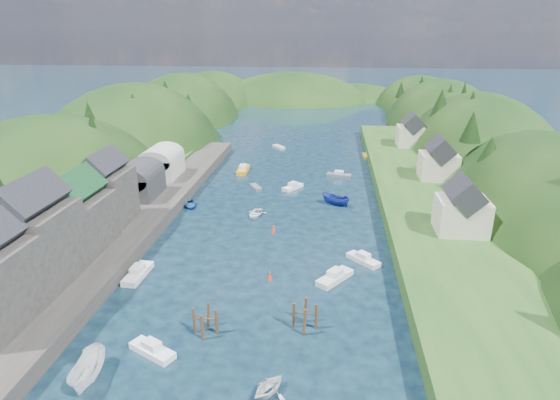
# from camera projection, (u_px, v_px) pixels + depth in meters

# --- Properties ---
(ground) EXTENTS (600.00, 600.00, 0.00)m
(ground) POSITION_uv_depth(u_px,v_px,m) (291.00, 182.00, 97.97)
(ground) COLOR black
(ground) RESTS_ON ground
(hillside_left) EXTENTS (44.00, 245.56, 52.00)m
(hillside_left) POSITION_uv_depth(u_px,v_px,m) (136.00, 176.00, 128.63)
(hillside_left) COLOR black
(hillside_left) RESTS_ON ground
(hillside_right) EXTENTS (36.00, 245.56, 48.00)m
(hillside_right) POSITION_uv_depth(u_px,v_px,m) (475.00, 185.00, 119.30)
(hillside_right) COLOR black
(hillside_right) RESTS_ON ground
(far_hills) EXTENTS (103.00, 68.00, 44.00)m
(far_hills) POSITION_uv_depth(u_px,v_px,m) (316.00, 122.00, 217.22)
(far_hills) COLOR black
(far_hills) RESTS_ON ground
(hill_trees) EXTENTS (91.83, 147.98, 12.01)m
(hill_trees) POSITION_uv_depth(u_px,v_px,m) (303.00, 117.00, 107.41)
(hill_trees) COLOR black
(hill_trees) RESTS_ON ground
(quay_left) EXTENTS (12.00, 110.00, 2.00)m
(quay_left) POSITION_uv_depth(u_px,v_px,m) (120.00, 230.00, 72.08)
(quay_left) COLOR #2D2B28
(quay_left) RESTS_ON ground
(terrace_left_grass) EXTENTS (12.00, 110.00, 2.50)m
(terrace_left_grass) POSITION_uv_depth(u_px,v_px,m) (77.00, 227.00, 72.71)
(terrace_left_grass) COLOR #234719
(terrace_left_grass) RESTS_ON ground
(quayside_buildings) EXTENTS (8.00, 35.84, 12.90)m
(quayside_buildings) POSITION_uv_depth(u_px,v_px,m) (51.00, 229.00, 57.49)
(quayside_buildings) COLOR #2D2B28
(quayside_buildings) RESTS_ON quay_left
(boat_sheds) EXTENTS (7.00, 21.00, 7.50)m
(boat_sheds) POSITION_uv_depth(u_px,v_px,m) (150.00, 169.00, 88.52)
(boat_sheds) COLOR #2D2D30
(boat_sheds) RESTS_ON quay_left
(terrace_right) EXTENTS (16.00, 120.00, 2.40)m
(terrace_right) POSITION_uv_depth(u_px,v_px,m) (422.00, 197.00, 85.70)
(terrace_right) COLOR #234719
(terrace_right) RESTS_ON ground
(right_bank_cottages) EXTENTS (9.00, 59.24, 8.41)m
(right_bank_cottages) POSITION_uv_depth(u_px,v_px,m) (433.00, 161.00, 91.56)
(right_bank_cottages) COLOR beige
(right_bank_cottages) RESTS_ON terrace_right
(piling_cluster_near) EXTENTS (2.86, 2.70, 3.45)m
(piling_cluster_near) POSITION_uv_depth(u_px,v_px,m) (205.00, 323.00, 49.19)
(piling_cluster_near) COLOR #382314
(piling_cluster_near) RESTS_ON ground
(piling_cluster_far) EXTENTS (2.85, 2.70, 3.67)m
(piling_cluster_far) POSITION_uv_depth(u_px,v_px,m) (305.00, 318.00, 49.87)
(piling_cluster_far) COLOR #382314
(piling_cluster_far) RESTS_ON ground
(channel_buoy_near) EXTENTS (0.70, 0.70, 1.10)m
(channel_buoy_near) POSITION_uv_depth(u_px,v_px,m) (270.00, 276.00, 59.86)
(channel_buoy_near) COLOR red
(channel_buoy_near) RESTS_ON ground
(channel_buoy_far) EXTENTS (0.70, 0.70, 1.10)m
(channel_buoy_far) POSITION_uv_depth(u_px,v_px,m) (273.00, 229.00, 73.75)
(channel_buoy_far) COLOR red
(channel_buoy_far) RESTS_ON ground
(moored_boats) EXTENTS (37.52, 94.84, 2.36)m
(moored_boats) POSITION_uv_depth(u_px,v_px,m) (253.00, 237.00, 70.68)
(moored_boats) COLOR white
(moored_boats) RESTS_ON ground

